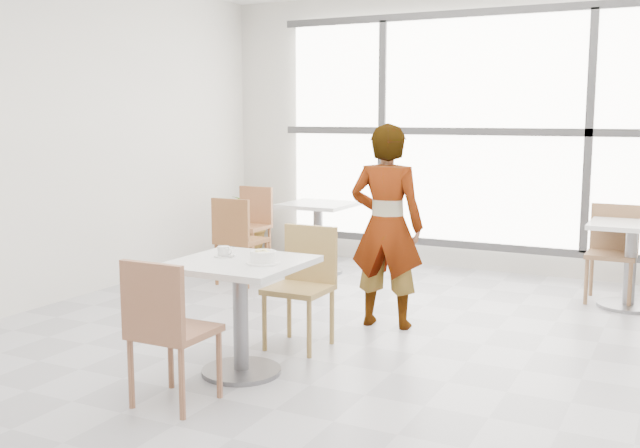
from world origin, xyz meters
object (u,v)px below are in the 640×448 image
at_px(chair_far, 304,278).
at_px(person, 387,226).
at_px(plant_left, 251,224).
at_px(coffee_cup, 224,252).
at_px(bg_table_left, 318,228).
at_px(oatmeal_bowl, 263,257).
at_px(bg_chair_left_far, 251,220).
at_px(chair_near, 165,323).
at_px(main_table, 240,295).
at_px(bg_chair_left_near, 237,235).
at_px(bg_chair_right_far, 613,246).
at_px(bg_table_right, 631,253).

height_order(chair_far, person, person).
distance_m(person, plant_left, 3.43).
relative_size(coffee_cup, bg_table_left, 0.21).
distance_m(chair_far, oatmeal_bowl, 0.82).
bearing_deg(bg_chair_left_far, chair_near, -64.49).
height_order(main_table, bg_table_left, same).
bearing_deg(bg_chair_left_near, chair_near, 115.85).
bearing_deg(chair_near, coffee_cup, -82.38).
height_order(main_table, bg_chair_right_far, bg_chair_right_far).
bearing_deg(plant_left, person, -39.57).
bearing_deg(bg_table_right, bg_chair_right_far, 129.77).
distance_m(person, bg_table_right, 2.28).
bearing_deg(person, bg_chair_left_far, -42.24).
xyz_separation_m(coffee_cup, bg_chair_right_far, (2.10, 3.10, -0.28)).
bearing_deg(bg_chair_right_far, chair_near, -117.56).
height_order(main_table, chair_near, chair_near).
bearing_deg(coffee_cup, bg_chair_left_near, 121.36).
bearing_deg(bg_chair_left_far, bg_table_right, -2.35).
bearing_deg(person, chair_near, 70.76).
bearing_deg(oatmeal_bowl, coffee_cup, 165.97).
bearing_deg(oatmeal_bowl, bg_chair_right_far, 61.20).
bearing_deg(bg_table_left, bg_chair_left_far, 174.12).
height_order(bg_chair_right_far, plant_left, bg_chair_right_far).
bearing_deg(bg_table_left, plant_left, 153.86).
bearing_deg(chair_far, bg_chair_right_far, 52.36).
distance_m(bg_table_left, bg_chair_left_far, 0.90).
xyz_separation_m(bg_table_right, plant_left, (-4.31, 0.67, -0.13)).
xyz_separation_m(chair_far, coffee_cup, (-0.23, -0.67, 0.28)).
relative_size(oatmeal_bowl, bg_chair_left_near, 0.24).
distance_m(main_table, bg_chair_left_far, 3.64).
relative_size(chair_far, bg_table_left, 1.16).
bearing_deg(plant_left, main_table, -58.77).
height_order(person, bg_chair_right_far, person).
bearing_deg(plant_left, bg_chair_left_near, -62.64).
bearing_deg(bg_chair_right_far, plant_left, 173.59).
height_order(person, bg_chair_left_far, person).
relative_size(coffee_cup, bg_table_right, 0.21).
relative_size(bg_chair_left_near, plant_left, 1.20).
xyz_separation_m(chair_near, bg_chair_right_far, (2.00, 3.84, 0.00)).
height_order(chair_near, bg_chair_right_far, same).
relative_size(person, bg_table_right, 2.15).
bearing_deg(plant_left, chair_far, -51.85).
xyz_separation_m(bg_chair_left_far, bg_chair_right_far, (3.82, 0.04, 0.00)).
height_order(person, bg_chair_left_near, person).
height_order(person, bg_table_right, person).
bearing_deg(chair_far, bg_chair_left_near, 136.80).
height_order(bg_table_right, bg_chair_left_far, bg_chair_left_far).
relative_size(chair_near, chair_far, 1.00).
distance_m(chair_near, bg_chair_right_far, 4.33).
relative_size(main_table, person, 0.50).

